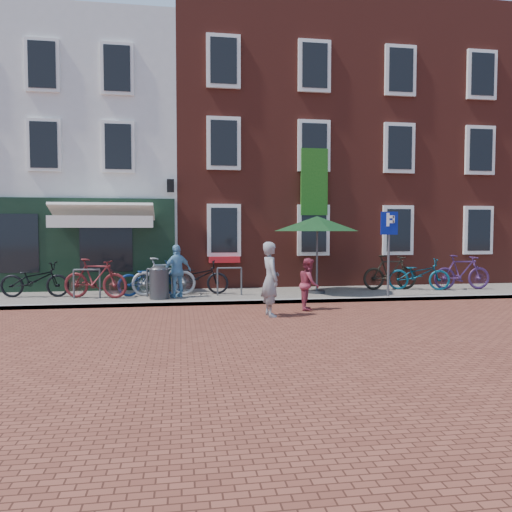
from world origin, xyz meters
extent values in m
plane|color=brown|center=(0.00, 0.00, 0.00)|extent=(80.00, 80.00, 0.00)
cube|color=slate|center=(1.00, 1.50, 0.05)|extent=(24.00, 3.00, 0.10)
cube|color=silver|center=(-5.00, 7.00, 4.50)|extent=(8.00, 8.00, 9.00)
cube|color=maroon|center=(2.00, 7.00, 5.00)|extent=(6.00, 8.00, 10.00)
cube|color=maroon|center=(8.00, 7.00, 5.00)|extent=(6.00, 8.00, 10.00)
cylinder|color=#3D3D40|center=(-1.50, 0.76, 0.50)|extent=(0.53, 0.53, 0.80)
ellipsoid|color=#3D3D40|center=(-1.50, 0.76, 0.96)|extent=(0.53, 0.53, 0.24)
cylinder|color=#4C4C4F|center=(4.97, 0.25, 1.26)|extent=(0.07, 0.07, 2.32)
cube|color=navy|center=(4.97, 0.23, 2.20)|extent=(0.50, 0.04, 0.65)
cylinder|color=#4C4C4F|center=(3.16, 1.30, 0.14)|extent=(0.50, 0.50, 0.08)
cylinder|color=#4C4C4F|center=(3.16, 1.30, 1.20)|extent=(0.06, 0.06, 2.20)
cone|color=#123717|center=(3.16, 1.30, 2.30)|extent=(2.62, 2.62, 0.45)
imported|color=gray|center=(1.15, -1.86, 0.87)|extent=(0.49, 0.68, 1.73)
imported|color=#943142|center=(2.28, -1.08, 0.65)|extent=(0.63, 0.73, 1.30)
imported|color=#679EC3|center=(-1.00, 1.00, 0.85)|extent=(0.94, 0.77, 1.50)
imported|color=black|center=(-5.00, 1.66, 0.60)|extent=(1.94, 0.79, 1.00)
imported|color=#551719|center=(-3.26, 1.17, 0.65)|extent=(1.92, 0.99, 1.11)
imported|color=navy|center=(-1.77, 1.56, 0.60)|extent=(2.01, 1.16, 1.00)
imported|color=#9C9C9E|center=(-1.39, 1.43, 0.65)|extent=(1.88, 0.67, 1.11)
imported|color=black|center=(-0.44, 1.68, 0.60)|extent=(1.98, 0.95, 1.00)
imported|color=black|center=(5.73, 1.81, 0.65)|extent=(1.87, 0.61, 1.11)
imported|color=#094055|center=(6.59, 1.60, 0.60)|extent=(2.01, 1.23, 1.00)
imported|color=#371C47|center=(8.01, 1.48, 0.65)|extent=(1.88, 0.67, 1.11)
camera|label=1|loc=(-0.91, -13.03, 2.00)|focal=34.53mm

